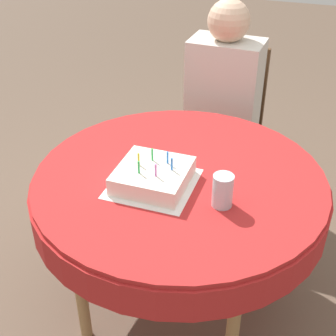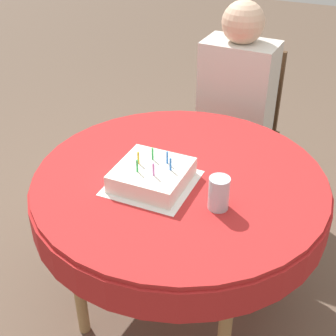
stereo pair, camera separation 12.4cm
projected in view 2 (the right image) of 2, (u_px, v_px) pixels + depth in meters
ground_plane at (178, 301)px, 2.24m from camera, size 12.00×12.00×0.00m
dining_table at (179, 193)px, 1.89m from camera, size 1.18×1.18×0.73m
chair at (238, 125)px, 2.73m from camera, size 0.45×0.45×0.91m
person at (236, 93)px, 2.53m from camera, size 0.39×0.34×1.20m
napkin at (152, 183)px, 1.80m from camera, size 0.31×0.31×0.00m
birthday_cake at (152, 175)px, 1.78m from camera, size 0.26×0.26×0.12m
drinking_glass at (219, 193)px, 1.64m from camera, size 0.08×0.08×0.13m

